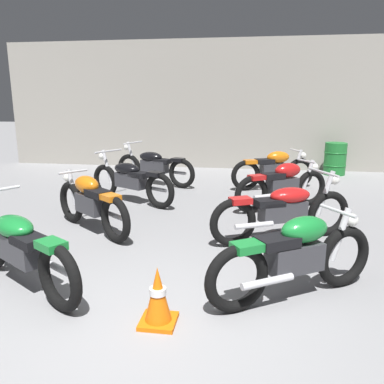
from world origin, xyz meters
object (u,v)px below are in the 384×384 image
motorcycle_right_row_0 (296,255)px  motorcycle_right_row_3 (274,169)px  motorcycle_right_row_1 (284,210)px  oil_drum (335,159)px  motorcycle_left_row_3 (154,166)px  motorcycle_right_row_2 (283,184)px  motorcycle_left_row_2 (130,179)px  motorcycle_left_row_1 (91,202)px  traffic_cone (158,297)px  motorcycle_left_row_0 (20,246)px

motorcycle_right_row_0 → motorcycle_right_row_3: size_ratio=0.92×
motorcycle_right_row_1 → oil_drum: motorcycle_right_row_1 is taller
motorcycle_left_row_3 → motorcycle_right_row_3: motorcycle_left_row_3 is taller
motorcycle_right_row_1 → motorcycle_right_row_2: bearing=86.4°
motorcycle_left_row_3 → motorcycle_right_row_1: 4.35m
motorcycle_left_row_2 → motorcycle_right_row_2: size_ratio=1.14×
motorcycle_left_row_1 → motorcycle_right_row_0: (2.83, -1.64, 0.00)m
motorcycle_left_row_1 → motorcycle_right_row_2: 3.40m
motorcycle_left_row_2 → motorcycle_right_row_0: size_ratio=1.14×
motorcycle_right_row_1 → motorcycle_right_row_2: size_ratio=1.17×
motorcycle_left_row_1 → motorcycle_left_row_3: 3.42m
motorcycle_right_row_0 → motorcycle_right_row_3: 5.01m
motorcycle_left_row_1 → motorcycle_left_row_2: (0.06, 1.76, -0.01)m
motorcycle_right_row_1 → traffic_cone: bearing=-118.1°
motorcycle_left_row_1 → motorcycle_left_row_3: size_ratio=0.79×
motorcycle_right_row_1 → motorcycle_right_row_3: size_ratio=1.08×
motorcycle_right_row_0 → traffic_cone: (-1.24, -0.66, -0.20)m
motorcycle_left_row_3 → motorcycle_right_row_1: size_ratio=1.03×
motorcycle_right_row_3 → oil_drum: 2.63m
motorcycle_right_row_1 → traffic_cone: size_ratio=3.72×
oil_drum → motorcycle_right_row_1: bearing=-107.8°
motorcycle_right_row_3 → oil_drum: size_ratio=2.19×
motorcycle_left_row_0 → traffic_cone: size_ratio=3.51×
motorcycle_left_row_0 → motorcycle_right_row_1: bearing=33.0°
motorcycle_right_row_2 → motorcycle_left_row_1: bearing=-149.8°
motorcycle_left_row_3 → traffic_cone: (1.48, -5.72, -0.19)m
motorcycle_left_row_0 → motorcycle_left_row_2: (0.08, 3.58, 0.00)m
motorcycle_left_row_0 → motorcycle_right_row_2: motorcycle_left_row_0 is taller
motorcycle_left_row_2 → motorcycle_right_row_1: same height
motorcycle_left_row_0 → oil_drum: bearing=57.6°
motorcycle_left_row_2 → motorcycle_right_row_3: motorcycle_left_row_2 is taller
oil_drum → traffic_cone: bearing=-111.1°
oil_drum → motorcycle_right_row_0: bearing=-103.8°
motorcycle_right_row_1 → motorcycle_left_row_1: bearing=-179.3°
motorcycle_right_row_2 → motorcycle_right_row_3: size_ratio=0.92×
motorcycle_right_row_2 → traffic_cone: bearing=-108.6°
motorcycle_left_row_0 → motorcycle_right_row_1: (2.85, 1.85, 0.00)m
motorcycle_left_row_0 → motorcycle_right_row_3: 5.93m
motorcycle_right_row_0 → motorcycle_right_row_3: bearing=89.7°
motorcycle_left_row_3 → motorcycle_right_row_3: size_ratio=1.11×
motorcycle_left_row_1 → motorcycle_left_row_2: 1.76m
motorcycle_right_row_0 → motorcycle_right_row_2: bearing=88.1°
motorcycle_left_row_3 → motorcycle_right_row_2: bearing=-31.1°
motorcycle_right_row_1 → motorcycle_right_row_3: 3.33m
motorcycle_right_row_0 → oil_drum: (1.73, 7.02, -0.03)m
motorcycle_right_row_2 → oil_drum: size_ratio=2.02×
motorcycle_left_row_2 → motorcycle_left_row_3: size_ratio=0.95×
motorcycle_right_row_3 → oil_drum: (1.69, 2.01, -0.03)m
motorcycle_right_row_2 → motorcycle_right_row_3: (-0.08, 1.66, 0.00)m
motorcycle_right_row_3 → motorcycle_right_row_1: bearing=-90.4°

